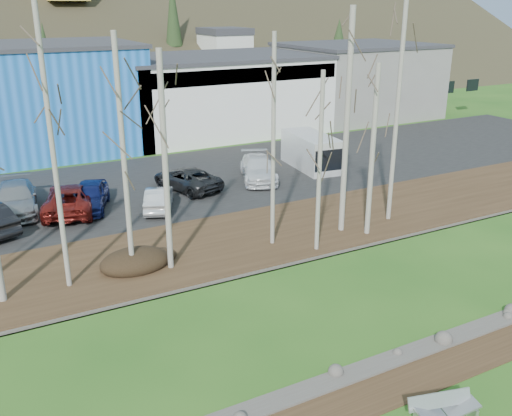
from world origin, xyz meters
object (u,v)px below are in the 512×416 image
car_3 (16,198)px  car_5 (159,198)px  car_4 (90,196)px  car_7 (258,168)px  bench_damaged (444,409)px  car_6 (187,179)px  car_2 (71,198)px  van_white (313,152)px

car_3 → car_5: (7.15, -3.37, -0.14)m
car_4 → car_5: bearing=-7.2°
car_3 → car_7: 14.88m
bench_damaged → car_7: bearing=88.6°
car_4 → car_7: car_4 is taller
car_5 → car_7: size_ratio=0.75×
bench_damaged → car_5: bearing=108.0°
car_6 → car_7: size_ratio=0.95×
car_7 → car_5: bearing=-140.8°
car_4 → car_5: 3.89m
car_3 → car_5: size_ratio=1.38×
bench_damaged → car_6: bearing=100.6°
car_2 → car_5: (4.45, -1.99, -0.13)m
car_5 → car_7: (7.70, 2.38, 0.11)m
van_white → car_3: bearing=-174.4°
car_3 → van_white: van_white is taller
car_3 → van_white: (19.52, -0.37, 0.39)m
car_4 → car_6: car_4 is taller
car_3 → car_5: car_3 is taller
car_7 → bench_damaged: bearing=-83.8°
car_3 → car_7: bearing=2.7°
bench_damaged → car_3: bearing=124.0°
car_7 → van_white: bearing=29.5°
car_2 → car_7: 12.15m
car_6 → car_7: 4.92m
van_white → car_4: bearing=-169.1°
car_3 → car_4: car_3 is taller
car_4 → car_5: size_ratio=1.16×
bench_damaged → car_4: 22.66m
car_2 → car_7: size_ratio=1.07×
car_4 → van_white: (15.80, 1.15, 0.40)m
car_3 → bench_damaged: bearing=-64.0°
car_4 → car_6: (6.21, 0.84, -0.08)m
car_7 → car_2: bearing=-156.2°
car_4 → van_white: size_ratio=0.82×
car_2 → car_6: (7.23, 0.69, -0.09)m
car_2 → van_white: bearing=-159.3°
bench_damaged → car_7: car_7 is taller
car_3 → car_4: 4.02m
car_2 → car_4: size_ratio=1.23×
car_5 → van_white: bearing=-142.5°
car_4 → car_7: bearing=23.8°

